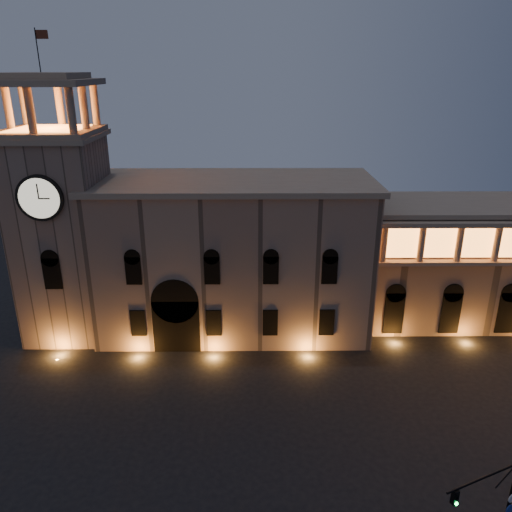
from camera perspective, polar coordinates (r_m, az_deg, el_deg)
ground at (r=42.35m, az=-0.53°, el=-22.20°), size 160.00×160.00×0.00m
government_building at (r=56.66m, az=-2.64°, el=-0.04°), size 30.80×12.80×17.60m
clock_tower at (r=58.26m, az=-21.19°, el=3.01°), size 9.80×9.80×32.40m
traffic_light at (r=36.50m, az=25.93°, el=-24.37°), size 5.38×2.56×7.94m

